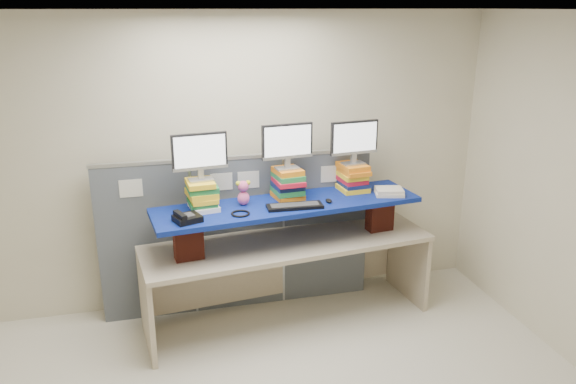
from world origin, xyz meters
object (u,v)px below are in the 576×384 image
object	(u,v)px
desk	(288,257)
keyboard	(295,206)
monitor_left	(200,154)
blue_board	(288,205)
monitor_right	(354,140)
monitor_center	(287,144)
desk_phone	(186,218)

from	to	relation	value
desk	keyboard	bearing A→B (deg)	-86.55
monitor_left	keyboard	world-z (taller)	monitor_left
blue_board	monitor_right	world-z (taller)	monitor_right
monitor_center	monitor_right	world-z (taller)	monitor_center
blue_board	monitor_center	distance (m)	0.54
monitor_center	keyboard	xyz separation A→B (m)	(0.00, -0.26, -0.49)
monitor_center	monitor_right	size ratio (longest dim) A/B	1.00
monitor_right	monitor_center	bearing A→B (deg)	180.00
monitor_left	desk_phone	size ratio (longest dim) A/B	1.85
desk	keyboard	world-z (taller)	keyboard
blue_board	desk_phone	size ratio (longest dim) A/B	9.39
monitor_left	monitor_center	bearing A→B (deg)	-0.00
desk	monitor_right	xyz separation A→B (m)	(0.68, 0.20, 1.02)
desk_phone	monitor_left	bearing A→B (deg)	40.45
blue_board	desk_phone	world-z (taller)	desk_phone
monitor_right	keyboard	distance (m)	0.87
blue_board	desk_phone	bearing A→B (deg)	-171.50
keyboard	monitor_right	bearing A→B (deg)	29.87
monitor_center	desk_phone	distance (m)	1.11
desk	keyboard	size ratio (longest dim) A/B	5.49
desk_phone	desk	bearing A→B (deg)	-5.03
monitor_right	keyboard	world-z (taller)	monitor_right
desk	monitor_left	world-z (taller)	monitor_left
monitor_left	monitor_right	distance (m)	1.44
blue_board	monitor_left	xyz separation A→B (m)	(-0.75, 0.03, 0.51)
monitor_left	blue_board	bearing A→B (deg)	-9.06
monitor_right	desk_phone	world-z (taller)	monitor_right
desk	keyboard	distance (m)	0.56
desk	desk_phone	size ratio (longest dim) A/B	10.63
desk_phone	keyboard	bearing A→B (deg)	-13.73
monitor_right	keyboard	size ratio (longest dim) A/B	0.95
monitor_center	desk_phone	world-z (taller)	monitor_center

